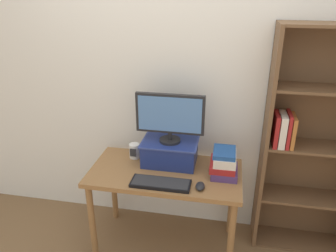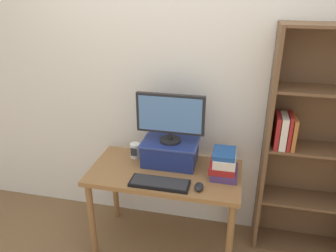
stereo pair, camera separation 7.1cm
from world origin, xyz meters
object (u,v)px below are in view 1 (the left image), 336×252
book_stack (224,163)px  desk_speaker (135,151)px  riser_box (170,151)px  computer_mouse (200,186)px  keyboard (161,183)px  bookshelf_unit (311,144)px  desk (165,181)px  computer_monitor (170,116)px

book_stack → desk_speaker: book_stack is taller
riser_box → computer_mouse: riser_box is taller
keyboard → desk_speaker: 0.46m
bookshelf_unit → riser_box: (-1.06, -0.13, -0.10)m
riser_box → keyboard: size_ratio=1.03×
bookshelf_unit → computer_mouse: (-0.79, -0.44, -0.18)m
desk → computer_monitor: (0.01, 0.13, 0.50)m
computer_monitor → book_stack: bearing=-12.9°
riser_box → keyboard: 0.34m
computer_mouse → book_stack: 0.28m
computer_mouse → book_stack: (0.15, 0.22, 0.08)m
desk → keyboard: size_ratio=2.70×
riser_box → book_stack: 0.44m
riser_box → computer_mouse: size_ratio=4.22×
desk → computer_mouse: 0.36m
bookshelf_unit → riser_box: size_ratio=4.10×
computer_monitor → keyboard: 0.51m
keyboard → computer_mouse: computer_mouse is taller
desk → riser_box: (0.01, 0.13, 0.19)m
desk → desk_speaker: size_ratio=9.60×
bookshelf_unit → book_stack: bookshelf_unit is taller
bookshelf_unit → computer_monitor: bearing=-173.1°
desk → computer_monitor: size_ratio=2.21×
desk_speaker → book_stack: bearing=-9.8°
riser_box → computer_monitor: (0.00, -0.00, 0.30)m
bookshelf_unit → keyboard: size_ratio=4.20×
riser_box → book_stack: book_stack is taller
bookshelf_unit → book_stack: 0.68m
keyboard → desk_speaker: desk_speaker is taller
desk → riser_box: riser_box is taller
computer_monitor → book_stack: computer_monitor is taller
keyboard → book_stack: book_stack is taller
computer_monitor → desk: bearing=-94.8°
riser_box → keyboard: riser_box is taller
desk_speaker → bookshelf_unit: bearing=4.2°
computer_monitor → riser_box: bearing=90.0°
book_stack → desk_speaker: 0.74m
riser_box → keyboard: bearing=-91.1°
bookshelf_unit → riser_box: bookshelf_unit is taller
computer_monitor → computer_mouse: bearing=-48.9°
desk → book_stack: (0.44, 0.03, 0.19)m
desk → computer_mouse: computer_mouse is taller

